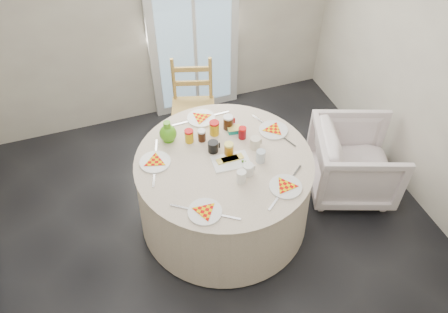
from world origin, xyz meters
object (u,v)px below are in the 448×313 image
object	(u,v)px
armchair	(355,159)
table	(224,190)
wooden_chair	(193,110)
green_pitcher	(168,131)

from	to	relation	value
armchair	table	bearing A→B (deg)	107.31
wooden_chair	armchair	xyz separation A→B (m)	(1.26, -1.12, -0.08)
armchair	wooden_chair	bearing A→B (deg)	68.14
table	green_pitcher	world-z (taller)	green_pitcher
table	wooden_chair	bearing A→B (deg)	88.28
wooden_chair	green_pitcher	distance (m)	0.89
table	wooden_chair	xyz separation A→B (m)	(0.03, 1.07, 0.09)
green_pitcher	wooden_chair	bearing A→B (deg)	76.81
armchair	green_pitcher	size ratio (longest dim) A/B	4.07
table	armchair	bearing A→B (deg)	-2.31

